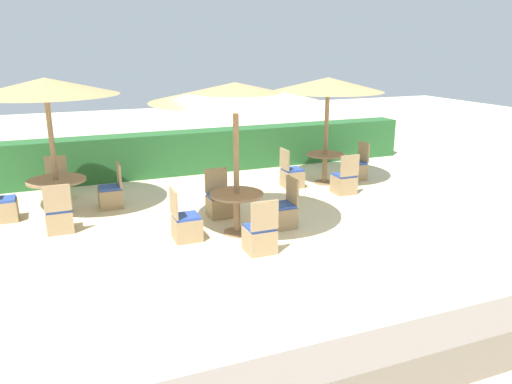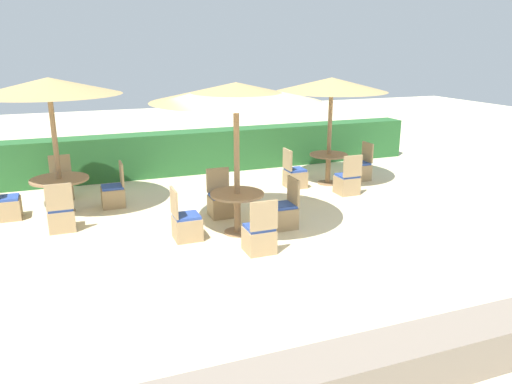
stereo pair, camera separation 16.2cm
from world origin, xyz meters
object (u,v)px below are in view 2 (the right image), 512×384
(patio_chair_back_left_north, at_px, (62,186))
(patio_chair_center_north, at_px, (221,203))
(patio_chair_center_east, at_px, (283,214))
(patio_chair_back_left_east, at_px, (114,194))
(parasol_center, at_px, (236,93))
(parasol_back_right, at_px, (332,85))
(round_table_center, at_px, (237,203))
(parasol_back_left, at_px, (49,87))
(patio_chair_center_west, at_px, (186,225))
(patio_chair_back_right_east, at_px, (360,169))
(patio_chair_back_right_west, at_px, (295,176))
(round_table_back_right, at_px, (328,162))
(patio_chair_back_right_south, at_px, (347,183))
(patio_chair_back_left_west, at_px, (7,206))
(round_table_back_left, at_px, (60,185))
(patio_chair_center_south, at_px, (259,237))
(patio_chair_back_left_south, at_px, (62,217))

(patio_chair_back_left_north, distance_m, patio_chair_center_north, 3.78)
(patio_chair_center_east, bearing_deg, patio_chair_center_north, 40.72)
(patio_chair_back_left_east, xyz_separation_m, parasol_center, (1.92, -2.38, 2.23))
(parasol_back_right, distance_m, round_table_center, 4.31)
(patio_chair_back_left_north, bearing_deg, parasol_back_left, 89.11)
(patio_chair_center_north, distance_m, patio_chair_center_west, 1.34)
(patio_chair_center_east, bearing_deg, round_table_center, 88.03)
(patio_chair_back_left_north, height_order, parasol_back_right, parasol_back_right)
(patio_chair_back_right_east, height_order, patio_chair_center_west, same)
(patio_chair_back_right_west, bearing_deg, round_table_back_right, 90.22)
(patio_chair_back_right_south, xyz_separation_m, parasol_center, (-3.11, -1.42, 2.23))
(patio_chair_back_right_west, distance_m, patio_chair_center_west, 3.93)
(patio_chair_back_left_west, distance_m, patio_chair_back_right_west, 6.17)
(patio_chair_back_right_west, height_order, patio_chair_center_north, same)
(parasol_back_left, bearing_deg, round_table_center, -38.75)
(round_table_back_right, height_order, patio_chair_back_right_east, patio_chair_back_right_east)
(patio_chair_back_left_east, relative_size, parasol_back_right, 0.36)
(patio_chair_center_north, bearing_deg, patio_chair_back_left_east, -35.72)
(parasol_back_left, relative_size, round_table_center, 2.84)
(parasol_back_left, bearing_deg, round_table_back_left, 0.00)
(round_table_back_right, relative_size, patio_chair_center_west, 0.98)
(patio_chair_back_right_south, bearing_deg, round_table_back_left, 171.23)
(round_table_back_right, relative_size, patio_chair_back_right_east, 0.98)
(parasol_back_right, height_order, patio_chair_center_south, parasol_back_right)
(patio_chair_back_left_north, relative_size, patio_chair_center_east, 1.00)
(parasol_back_left, xyz_separation_m, patio_chair_back_left_west, (-1.00, -0.05, -2.24))
(patio_chair_back_right_east, relative_size, patio_chair_center_east, 1.00)
(patio_chair_back_right_east, height_order, patio_chair_center_east, same)
(patio_chair_back_right_west, xyz_separation_m, patio_chair_center_south, (-2.18, -3.30, 0.00))
(patio_chair_back_right_south, relative_size, patio_chair_back_right_east, 1.00)
(patio_chair_back_left_west, bearing_deg, round_table_back_right, 90.41)
(patio_chair_back_left_north, distance_m, patio_chair_back_right_south, 6.35)
(patio_chair_back_left_west, bearing_deg, patio_chair_back_left_east, 92.11)
(round_table_back_left, height_order, patio_chair_back_right_east, patio_chair_back_right_east)
(parasol_back_right, bearing_deg, patio_chair_center_south, -132.97)
(patio_chair_back_left_west, distance_m, patio_chair_center_west, 3.77)
(patio_chair_back_right_east, relative_size, patio_chair_center_west, 1.00)
(round_table_back_right, bearing_deg, patio_chair_center_south, -132.97)
(parasol_center, bearing_deg, patio_chair_center_north, 89.96)
(parasol_back_left, height_order, patio_chair_back_right_south, parasol_back_left)
(patio_chair_back_right_east, xyz_separation_m, patio_chair_center_south, (-4.01, -3.35, 0.00))
(parasol_back_left, distance_m, patio_chair_center_north, 3.93)
(round_table_back_right, bearing_deg, patio_chair_center_east, -133.22)
(patio_chair_back_left_west, xyz_separation_m, patio_chair_center_east, (4.82, -2.34, 0.00))
(patio_chair_back_left_south, relative_size, parasol_center, 0.32)
(patio_chair_back_left_north, xyz_separation_m, parasol_center, (2.92, -3.41, 2.23))
(round_table_center, relative_size, patio_chair_center_east, 1.03)
(patio_chair_center_south, bearing_deg, round_table_back_left, 132.13)
(patio_chair_back_left_east, xyz_separation_m, round_table_back_right, (5.05, -0.02, 0.28))
(round_table_back_right, height_order, patio_chair_center_west, patio_chair_center_west)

